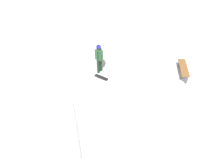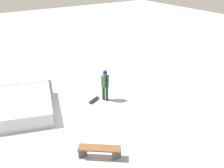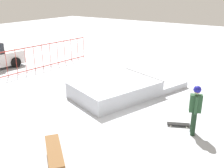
{
  "view_description": "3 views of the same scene",
  "coord_description": "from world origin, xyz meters",
  "px_view_note": "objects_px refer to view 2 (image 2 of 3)",
  "views": [
    {
      "loc": [
        4.52,
        5.12,
        7.24
      ],
      "look_at": [
        0.71,
        -1.03,
        0.9
      ],
      "focal_mm": 33.38,
      "sensor_mm": 36.0,
      "label": 1
    },
    {
      "loc": [
        -10.56,
        3.43,
        6.84
      ],
      "look_at": [
        -0.1,
        -3.42,
        1.0
      ],
      "focal_mm": 42.77,
      "sensor_mm": 36.0,
      "label": 2
    },
    {
      "loc": [
        -7.56,
        -5.22,
        4.55
      ],
      "look_at": [
        1.32,
        0.91,
        0.6
      ],
      "focal_mm": 40.83,
      "sensor_mm": 36.0,
      "label": 3
    }
  ],
  "objects_px": {
    "skateboard": "(94,100)",
    "park_bench": "(99,150)",
    "skate_ramp": "(25,101)",
    "skater": "(105,83)"
  },
  "relations": [
    {
      "from": "skateboard",
      "to": "skate_ramp",
      "type": "bearing_deg",
      "value": -49.94
    },
    {
      "from": "skate_ramp",
      "to": "park_bench",
      "type": "height_order",
      "value": "skate_ramp"
    },
    {
      "from": "skateboard",
      "to": "park_bench",
      "type": "relative_size",
      "value": 0.53
    },
    {
      "from": "skateboard",
      "to": "skater",
      "type": "bearing_deg",
      "value": 132.23
    },
    {
      "from": "skate_ramp",
      "to": "skateboard",
      "type": "distance_m",
      "value": 3.55
    },
    {
      "from": "skate_ramp",
      "to": "skater",
      "type": "distance_m",
      "value": 4.21
    },
    {
      "from": "skate_ramp",
      "to": "skateboard",
      "type": "xyz_separation_m",
      "value": [
        -1.41,
        -3.24,
        -0.24
      ]
    },
    {
      "from": "park_bench",
      "to": "skate_ramp",
      "type": "bearing_deg",
      "value": 12.46
    },
    {
      "from": "skate_ramp",
      "to": "skateboard",
      "type": "relative_size",
      "value": 7.37
    },
    {
      "from": "skater",
      "to": "skateboard",
      "type": "bearing_deg",
      "value": -43.44
    }
  ]
}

